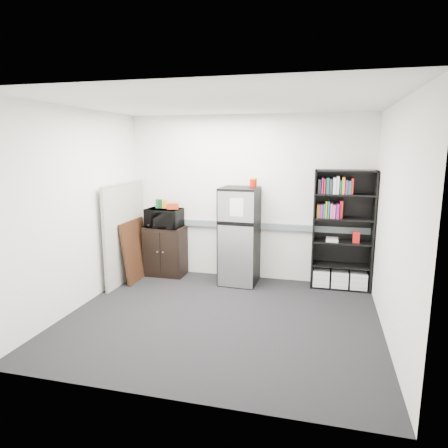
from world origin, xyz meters
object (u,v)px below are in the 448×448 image
at_px(cubicle_partition, 125,232).
at_px(cabinet, 165,251).
at_px(bookshelf, 342,231).
at_px(refrigerator, 239,236).
at_px(microwave, 164,218).

distance_m(cubicle_partition, cabinet, 0.78).
relative_size(bookshelf, refrigerator, 1.19).
bearing_deg(microwave, bookshelf, 4.73).
relative_size(bookshelf, cabinet, 2.19).
distance_m(cubicle_partition, microwave, 0.69).
bearing_deg(cubicle_partition, refrigerator, 10.51).
bearing_deg(bookshelf, cubicle_partition, -171.94).
bearing_deg(bookshelf, microwave, -178.42).
distance_m(bookshelf, refrigerator, 1.60).
height_order(cubicle_partition, refrigerator, cubicle_partition).
bearing_deg(cubicle_partition, microwave, 37.82).
relative_size(bookshelf, microwave, 3.20).
relative_size(cubicle_partition, cabinet, 1.92).
bearing_deg(cabinet, cubicle_partition, -141.11).
distance_m(cubicle_partition, refrigerator, 1.87).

